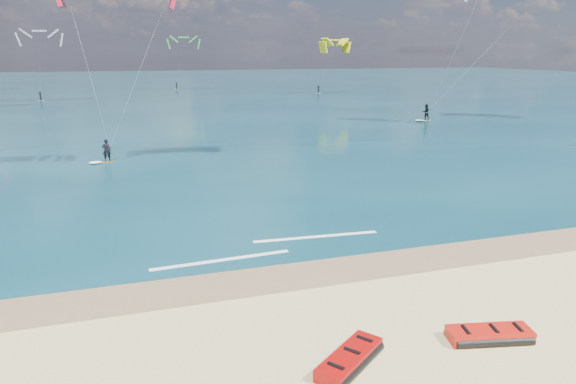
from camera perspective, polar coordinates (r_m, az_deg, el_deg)
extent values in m
plane|color=tan|center=(53.66, -11.95, 6.87)|extent=(320.00, 320.00, 0.00)
cube|color=brown|center=(18.33, 0.22, -9.26)|extent=(320.00, 2.40, 0.01)
cube|color=#0A313C|center=(117.23, -15.23, 11.13)|extent=(320.00, 200.00, 0.04)
cube|color=gold|center=(38.76, -19.41, 3.23)|extent=(1.11, 1.11, 0.05)
imported|color=black|center=(38.61, -19.52, 4.40)|extent=(0.60, 0.41, 1.59)
cylinder|color=black|center=(38.30, -19.16, 4.70)|extent=(0.37, 0.37, 0.04)
cube|color=yellow|center=(60.89, 15.00, 7.72)|extent=(1.48, 0.83, 0.06)
imported|color=black|center=(60.78, 15.06, 8.58)|extent=(0.98, 0.82, 1.80)
cylinder|color=black|center=(60.65, 15.49, 8.84)|extent=(0.56, 0.20, 0.04)
cube|color=white|center=(19.65, -7.39, -7.51)|extent=(5.33, 0.53, 0.01)
cube|color=white|center=(21.87, 3.15, -4.97)|extent=(5.41, 0.63, 0.01)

